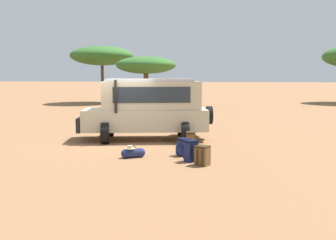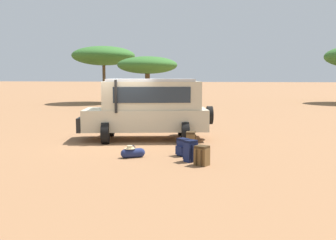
# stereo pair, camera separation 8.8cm
# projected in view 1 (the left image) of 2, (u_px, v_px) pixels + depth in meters

# --- Properties ---
(ground_plane) EXTENTS (320.00, 320.00, 0.00)m
(ground_plane) POSITION_uv_depth(u_px,v_px,m) (122.00, 142.00, 15.32)
(ground_plane) COLOR #936642
(safari_vehicle) EXTENTS (5.48, 3.43, 2.44)m
(safari_vehicle) POSITION_uv_depth(u_px,v_px,m) (148.00, 107.00, 15.79)
(safari_vehicle) COLOR beige
(safari_vehicle) RESTS_ON ground_plane
(backpack_beside_front_wheel) EXTENTS (0.43, 0.40, 0.63)m
(backpack_beside_front_wheel) POSITION_uv_depth(u_px,v_px,m) (190.00, 141.00, 13.61)
(backpack_beside_front_wheel) COLOR brown
(backpack_beside_front_wheel) RESTS_ON ground_plane
(backpack_cluster_center) EXTENTS (0.47, 0.49, 0.57)m
(backpack_cluster_center) POSITION_uv_depth(u_px,v_px,m) (203.00, 156.00, 11.25)
(backpack_cluster_center) COLOR brown
(backpack_cluster_center) RESTS_ON ground_plane
(backpack_near_rear_wheel) EXTENTS (0.47, 0.46, 0.65)m
(backpack_near_rear_wheel) POSITION_uv_depth(u_px,v_px,m) (191.00, 151.00, 11.75)
(backpack_near_rear_wheel) COLOR navy
(backpack_near_rear_wheel) RESTS_ON ground_plane
(backpack_outermost) EXTENTS (0.49, 0.49, 0.56)m
(backpack_outermost) POSITION_uv_depth(u_px,v_px,m) (183.00, 147.00, 12.60)
(backpack_outermost) COLOR navy
(backpack_outermost) RESTS_ON ground_plane
(duffel_bag_low_black_case) EXTENTS (0.71, 0.54, 0.39)m
(duffel_bag_low_black_case) POSITION_uv_depth(u_px,v_px,m) (133.00, 153.00, 12.33)
(duffel_bag_low_black_case) COLOR navy
(duffel_bag_low_black_case) RESTS_ON ground_plane
(acacia_tree_far_left) EXTENTS (5.87, 6.29, 5.35)m
(acacia_tree_far_left) POSITION_uv_depth(u_px,v_px,m) (102.00, 56.00, 36.98)
(acacia_tree_far_left) COLOR brown
(acacia_tree_far_left) RESTS_ON ground_plane
(acacia_tree_left_mid) EXTENTS (4.80, 4.88, 4.12)m
(acacia_tree_left_mid) POSITION_uv_depth(u_px,v_px,m) (146.00, 65.00, 31.40)
(acacia_tree_left_mid) COLOR brown
(acacia_tree_left_mid) RESTS_ON ground_plane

